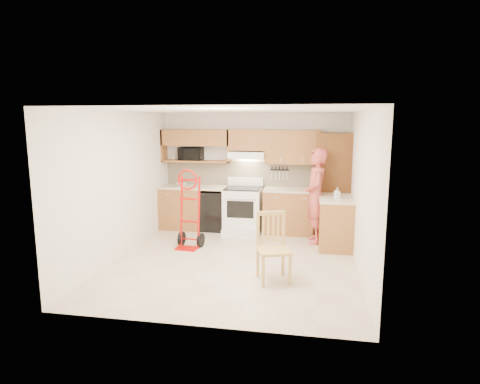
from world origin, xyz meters
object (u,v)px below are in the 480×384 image
(range, at_px, (242,206))
(dining_chair, at_px, (274,248))
(microwave, at_px, (191,154))
(person, at_px, (316,196))
(hand_truck, at_px, (188,213))

(range, bearing_deg, dining_chair, -70.39)
(microwave, distance_m, person, 2.88)
(microwave, relative_size, range, 0.44)
(range, bearing_deg, person, -16.54)
(hand_truck, xyz_separation_m, dining_chair, (1.71, -1.32, -0.16))
(microwave, bearing_deg, range, -11.18)
(person, bearing_deg, range, -112.17)
(microwave, relative_size, person, 0.27)
(person, height_order, dining_chair, person)
(microwave, xyz_separation_m, hand_truck, (0.38, -1.50, -0.97))
(dining_chair, bearing_deg, person, 54.77)
(microwave, height_order, hand_truck, microwave)
(person, relative_size, dining_chair, 1.81)
(person, distance_m, dining_chair, 2.21)
(microwave, relative_size, hand_truck, 0.38)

